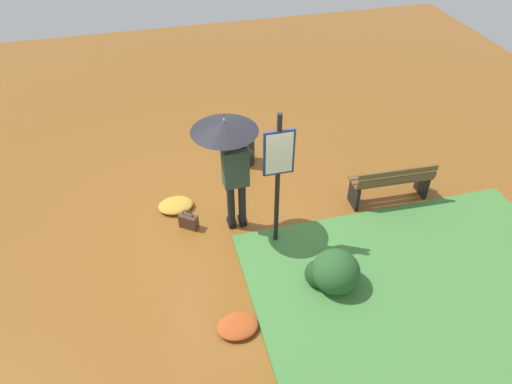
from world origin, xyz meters
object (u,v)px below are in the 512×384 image
object	(u,v)px
info_sign_post	(278,168)
handbag	(189,221)
trash_bin	(244,144)
park_bench	(392,182)
person_with_umbrella	(229,147)

from	to	relation	value
info_sign_post	handbag	distance (m)	1.95
handbag	trash_bin	bearing A→B (deg)	-130.09
info_sign_post	park_bench	xyz separation A→B (m)	(-2.17, -0.47, -1.04)
info_sign_post	handbag	xyz separation A→B (m)	(1.27, -0.67, -1.32)
info_sign_post	person_with_umbrella	bearing A→B (deg)	-40.99
person_with_umbrella	park_bench	world-z (taller)	person_with_umbrella
person_with_umbrella	park_bench	bearing A→B (deg)	179.31
person_with_umbrella	trash_bin	bearing A→B (deg)	-109.43
park_bench	info_sign_post	bearing A→B (deg)	12.32
info_sign_post	trash_bin	bearing A→B (deg)	-90.39
info_sign_post	handbag	bearing A→B (deg)	-27.73
person_with_umbrella	trash_bin	xyz separation A→B (m)	(-0.60, -1.69, -1.13)
park_bench	trash_bin	bearing A→B (deg)	-38.73
person_with_umbrella	handbag	size ratio (longest dim) A/B	5.53
trash_bin	park_bench	bearing A→B (deg)	141.27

